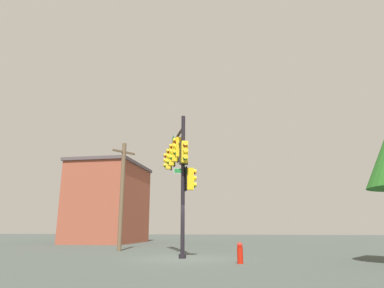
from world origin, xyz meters
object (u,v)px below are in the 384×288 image
(utility_pole, at_px, (122,193))
(fire_hydrant, at_px, (240,253))
(brick_building, at_px, (109,202))
(signal_pole_assembly, at_px, (178,162))

(utility_pole, xyz_separation_m, fire_hydrant, (-6.55, -7.85, -3.23))
(brick_building, bearing_deg, fire_hydrant, -142.07)
(fire_hydrant, bearing_deg, brick_building, 37.93)
(signal_pole_assembly, bearing_deg, brick_building, 36.27)
(utility_pole, xyz_separation_m, brick_building, (10.77, 5.64, 0.24))
(utility_pole, bearing_deg, fire_hydrant, -129.83)
(utility_pole, height_order, fire_hydrant, utility_pole)
(signal_pole_assembly, bearing_deg, fire_hydrant, -136.48)
(signal_pole_assembly, xyz_separation_m, fire_hydrant, (-3.65, -3.46, -4.64))
(signal_pole_assembly, relative_size, brick_building, 0.84)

